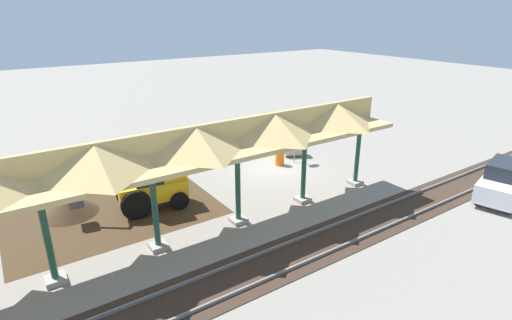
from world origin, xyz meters
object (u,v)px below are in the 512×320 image
object	(u,v)px
concrete_pipe	(295,150)
distant_parked_car	(504,181)
backhoe	(149,185)
stop_sign	(295,136)
traffic_barrel	(280,158)

from	to	relation	value
concrete_pipe	distant_parked_car	distance (m)	12.00
backhoe	distant_parked_car	xyz separation A→B (m)	(-15.34, 9.10, -0.28)
stop_sign	backhoe	xyz separation A→B (m)	(9.92, 1.06, -0.50)
concrete_pipe	distant_parked_car	bearing A→B (deg)	112.90
backhoe	concrete_pipe	world-z (taller)	backhoe
stop_sign	concrete_pipe	distance (m)	1.74
distant_parked_car	stop_sign	bearing A→B (deg)	-61.93
stop_sign	traffic_barrel	world-z (taller)	stop_sign
stop_sign	distant_parked_car	size ratio (longest dim) A/B	0.54
stop_sign	concrete_pipe	xyz separation A→B (m)	(-0.75, -0.88, -1.29)
concrete_pipe	traffic_barrel	xyz separation A→B (m)	(1.82, 0.73, -0.01)
concrete_pipe	traffic_barrel	bearing A→B (deg)	21.94
concrete_pipe	distant_parked_car	size ratio (longest dim) A/B	0.35
backhoe	traffic_barrel	size ratio (longest dim) A/B	6.04
concrete_pipe	traffic_barrel	world-z (taller)	concrete_pipe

